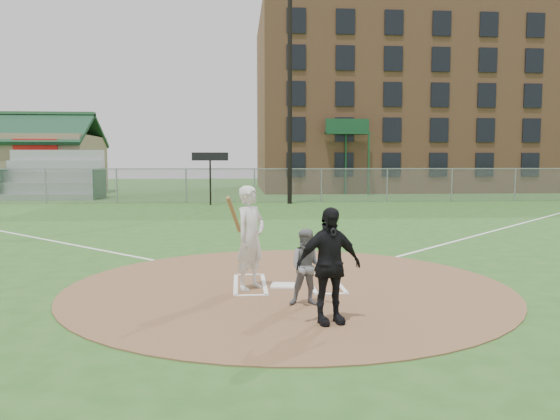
{
  "coord_description": "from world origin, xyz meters",
  "views": [
    {
      "loc": [
        -0.93,
        -10.27,
        2.38
      ],
      "look_at": [
        0.0,
        2.0,
        1.3
      ],
      "focal_mm": 35.0,
      "sensor_mm": 36.0,
      "label": 1
    }
  ],
  "objects": [
    {
      "name": "ground",
      "position": [
        0.0,
        0.0,
        0.0
      ],
      "size": [
        140.0,
        140.0,
        0.0
      ],
      "primitive_type": "plane",
      "color": "#29571E",
      "rests_on": "ground"
    },
    {
      "name": "dirt_circle",
      "position": [
        0.0,
        0.0,
        0.01
      ],
      "size": [
        8.4,
        8.4,
        0.02
      ],
      "primitive_type": "cylinder",
      "color": "brown",
      "rests_on": "ground"
    },
    {
      "name": "home_plate",
      "position": [
        -0.1,
        -0.07,
        0.04
      ],
      "size": [
        0.52,
        0.52,
        0.03
      ],
      "primitive_type": "cube",
      "rotation": [
        0.0,
        0.0,
        -0.16
      ],
      "color": "white",
      "rests_on": "dirt_circle"
    },
    {
      "name": "foul_line_first",
      "position": [
        9.0,
        9.0,
        0.01
      ],
      "size": [
        17.04,
        17.04,
        0.01
      ],
      "primitive_type": "cube",
      "rotation": [
        0.0,
        0.0,
        -0.79
      ],
      "color": "white",
      "rests_on": "ground"
    },
    {
      "name": "foul_line_third",
      "position": [
        -9.0,
        9.0,
        0.01
      ],
      "size": [
        17.04,
        17.04,
        0.01
      ],
      "primitive_type": "cube",
      "rotation": [
        0.0,
        0.0,
        0.79
      ],
      "color": "white",
      "rests_on": "ground"
    },
    {
      "name": "catcher",
      "position": [
        0.19,
        -1.47,
        0.66
      ],
      "size": [
        0.66,
        0.53,
        1.27
      ],
      "primitive_type": "imported",
      "rotation": [
        0.0,
        0.0,
        -0.09
      ],
      "color": "slate",
      "rests_on": "dirt_circle"
    },
    {
      "name": "umpire",
      "position": [
        0.37,
        -2.5,
        0.88
      ],
      "size": [
        1.08,
        0.65,
        1.71
      ],
      "primitive_type": "imported",
      "rotation": [
        0.0,
        0.0,
        0.25
      ],
      "color": "black",
      "rests_on": "dirt_circle"
    },
    {
      "name": "batters_boxes",
      "position": [
        0.0,
        0.15,
        0.03
      ],
      "size": [
        2.08,
        1.88,
        0.01
      ],
      "color": "white",
      "rests_on": "dirt_circle"
    },
    {
      "name": "batter_at_plate",
      "position": [
        -0.72,
        -0.22,
        0.99
      ],
      "size": [
        0.85,
        1.11,
        1.93
      ],
      "color": "silver",
      "rests_on": "dirt_circle"
    },
    {
      "name": "outfield_fence",
      "position": [
        0.0,
        22.0,
        1.02
      ],
      "size": [
        56.08,
        0.08,
        2.03
      ],
      "color": "slate",
      "rests_on": "ground"
    },
    {
      "name": "bleachers",
      "position": [
        -13.0,
        26.2,
        1.59
      ],
      "size": [
        6.08,
        3.2,
        3.2
      ],
      "color": "#B7BABF",
      "rests_on": "ground"
    },
    {
      "name": "clubhouse",
      "position": [
        -18.0,
        32.99,
        2.39
      ],
      "size": [
        12.2,
        8.71,
        6.23
      ],
      "color": "gray",
      "rests_on": "ground"
    },
    {
      "name": "brick_warehouse",
      "position": [
        16.0,
        37.96,
        7.5
      ],
      "size": [
        30.0,
        17.17,
        15.0
      ],
      "color": "#9D6643",
      "rests_on": "ground"
    },
    {
      "name": "light_pole",
      "position": [
        2.0,
        21.0,
        6.61
      ],
      "size": [
        1.2,
        0.3,
        12.22
      ],
      "color": "black",
      "rests_on": "ground"
    },
    {
      "name": "scoreboard_sign",
      "position": [
        -2.5,
        20.2,
        2.39
      ],
      "size": [
        2.0,
        0.1,
        2.93
      ],
      "color": "black",
      "rests_on": "ground"
    }
  ]
}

